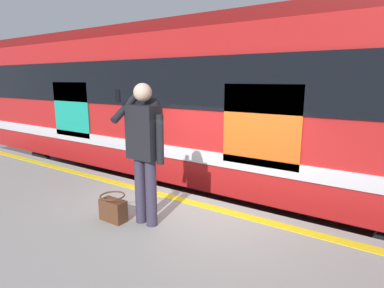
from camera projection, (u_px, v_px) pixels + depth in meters
The scene contains 7 objects.
ground_plane at pixel (207, 264), 5.14m from camera, with size 24.36×24.36×0.00m, color #4C4742.
safety_line at pixel (198, 204), 4.66m from camera, with size 15.22×0.16×0.01m, color yellow.
track_rail_near at pixel (244, 227), 6.26m from camera, with size 20.20×0.08×0.16m, color slate.
track_rail_far at pixel (270, 204), 7.42m from camera, with size 20.20×0.08×0.16m, color slate.
train_carriage at pixel (188, 100), 7.36m from camera, with size 13.67×2.93×3.90m.
passenger at pixel (145, 143), 3.84m from camera, with size 0.57×0.55×1.77m.
handbag at pixel (113, 209), 4.10m from camera, with size 0.36×0.33×0.35m.
Camera 1 is at (-2.38, 3.98, 2.96)m, focal length 29.46 mm.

